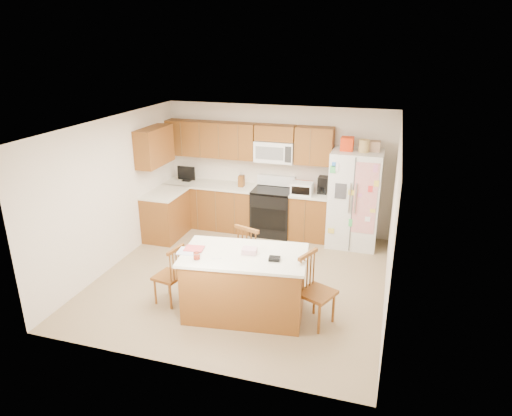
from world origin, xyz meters
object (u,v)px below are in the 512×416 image
(windsor_chair_back, at_px, (253,257))
(stove, at_px, (273,211))
(island, at_px, (245,283))
(windsor_chair_right, at_px, (316,292))
(refrigerator, at_px, (354,198))
(windsor_chair_left, at_px, (170,276))

(windsor_chair_back, bearing_deg, stove, 96.61)
(island, height_order, windsor_chair_right, island)
(refrigerator, bearing_deg, windsor_chair_right, -94.47)
(stove, distance_m, windsor_chair_right, 3.14)
(windsor_chair_back, bearing_deg, windsor_chair_left, -141.67)
(island, xyz_separation_m, windsor_chair_right, (0.99, 0.04, 0.01))
(refrigerator, bearing_deg, windsor_chair_left, -129.32)
(refrigerator, relative_size, island, 1.13)
(island, distance_m, windsor_chair_right, 0.99)
(refrigerator, distance_m, windsor_chair_back, 2.48)
(refrigerator, bearing_deg, stove, 177.70)
(refrigerator, xyz_separation_m, windsor_chair_back, (-1.33, -2.06, -0.43))
(refrigerator, bearing_deg, windsor_chair_back, -122.81)
(stove, distance_m, windsor_chair_back, 2.13)
(stove, height_order, refrigerator, refrigerator)
(island, bearing_deg, refrigerator, 66.78)
(stove, relative_size, island, 0.62)
(windsor_chair_right, bearing_deg, refrigerator, 85.53)
(refrigerator, relative_size, windsor_chair_right, 2.01)
(stove, bearing_deg, island, -82.85)
(stove, height_order, windsor_chair_left, stove)
(island, xyz_separation_m, windsor_chair_left, (-1.13, -0.04, -0.04))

